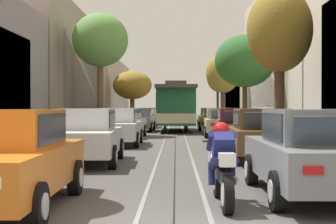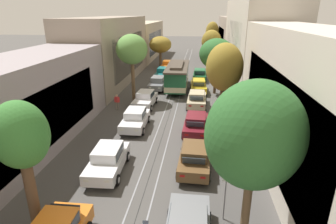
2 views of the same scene
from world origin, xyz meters
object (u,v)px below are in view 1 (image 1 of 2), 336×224
Objects in this scene: street_tree_kerb_right_fourth at (223,74)px; street_tree_kerb_right_far at (218,75)px; parked_car_white_mid_left at (118,127)px; parked_car_beige_fourth_right at (221,122)px; pedestrian_on_left_pavement at (73,122)px; cable_car_trolley at (175,107)px; motorcycle_with_rider at (222,166)px; street_tree_kerb_right_second at (279,32)px; parked_car_orange_far_left at (147,116)px; parked_car_brown_second_right at (260,134)px; parked_car_orange_near_left at (4,159)px; parked_car_green_sixth_right at (210,118)px; parked_car_maroon_mid_right at (237,127)px; parked_car_yellow_fifth_right at (215,120)px; parked_car_white_second_left at (86,136)px; parked_car_teal_sixth_left at (143,118)px; parked_car_grey_fifth_left at (139,119)px; street_tree_kerb_left_second at (100,41)px; parked_car_grey_near_right at (312,153)px; street_tree_kerb_left_mid at (132,85)px; parked_car_white_fourth_left at (125,123)px; street_tree_kerb_right_mid at (245,61)px.

street_tree_kerb_right_fourth is 11.60m from street_tree_kerb_right_far.
parked_car_white_mid_left is 1.00× the size of parked_car_beige_fourth_right.
parked_car_beige_fourth_right is 2.84× the size of pedestrian_on_left_pavement.
motorcycle_with_rider is (0.79, -25.27, -1.01)m from cable_car_trolley.
street_tree_kerb_right_second is 0.94× the size of street_tree_kerb_right_far.
parked_car_orange_far_left and parked_car_brown_second_right have the same top height.
parked_car_orange_near_left is 1.00× the size of parked_car_green_sixth_right.
parked_car_yellow_fifth_right is (0.04, 12.18, 0.00)m from parked_car_maroon_mid_right.
cable_car_trolley is at bearing 82.41° from parked_car_white_second_left.
parked_car_brown_second_right is at bearing -106.22° from street_tree_kerb_right_second.
parked_car_teal_sixth_left reaches higher than motorcycle_with_rider.
street_tree_kerb_right_far is at bearing 78.66° from parked_car_white_mid_left.
parked_car_grey_fifth_left and parked_car_green_sixth_right have the same top height.
parked_car_beige_fourth_right is 0.62× the size of street_tree_kerb_left_second.
parked_car_grey_near_right is 1.00× the size of parked_car_green_sixth_right.
pedestrian_on_left_pavement is (-7.84, 4.82, 0.07)m from parked_car_maroon_mid_right.
parked_car_maroon_mid_right is 1.00× the size of parked_car_beige_fourth_right.
parked_car_white_second_left is 1.00× the size of parked_car_grey_fifth_left.
parked_car_grey_fifth_left is 0.99× the size of parked_car_yellow_fifth_right.
street_tree_kerb_right_far is at bearing 72.47° from pedestrian_on_left_pavement.
parked_car_orange_near_left is 5.30m from parked_car_grey_near_right.
cable_car_trolley is at bearing -109.38° from street_tree_kerb_right_fourth.
street_tree_kerb_left_mid is (-1.71, 9.40, 3.00)m from parked_car_teal_sixth_left.
parked_car_orange_far_left is (0.06, 37.99, 0.00)m from parked_car_orange_near_left.
parked_car_orange_near_left is 1.00× the size of parked_car_beige_fourth_right.
parked_car_brown_second_right reaches higher than pedestrian_on_left_pavement.
street_tree_kerb_right_far is at bearing 86.94° from parked_car_brown_second_right.
parked_car_teal_sixth_left is 19.98m from street_tree_kerb_right_far.
parked_car_grey_near_right is (5.18, -17.62, 0.00)m from parked_car_white_fourth_left.
street_tree_kerb_left_second is (-6.83, 19.58, 4.66)m from parked_car_grey_near_right.
parked_car_orange_far_left is at bearing 118.19° from street_tree_kerb_right_mid.
street_tree_kerb_right_far reaches higher than street_tree_kerb_right_second.
cable_car_trolley is at bearing 48.31° from street_tree_kerb_left_second.
parked_car_grey_near_right and parked_car_yellow_fifth_right have the same top height.
parked_car_beige_fourth_right is at bearing 112.35° from street_tree_kerb_right_second.
parked_car_maroon_mid_right is 25.70m from street_tree_kerb_right_fourth.
pedestrian_on_left_pavement is (-2.83, 4.36, 0.07)m from parked_car_white_mid_left.
parked_car_white_mid_left is 18.49m from parked_car_teal_sixth_left.
street_tree_kerb_right_fourth reaches higher than parked_car_white_mid_left.
parked_car_white_fourth_left is 0.64× the size of street_tree_kerb_right_second.
cable_car_trolley reaches higher than parked_car_grey_near_right.
parked_car_maroon_mid_right is at bearing -49.07° from parked_car_white_fourth_left.
parked_car_white_mid_left is at bearing 112.30° from parked_car_grey_near_right.
parked_car_green_sixth_right reaches higher than motorcycle_with_rider.
street_tree_kerb_right_mid reaches higher than pedestrian_on_left_pavement.
parked_car_orange_near_left is 0.99× the size of parked_car_maroon_mid_right.
motorcycle_with_rider is (3.48, 0.34, -0.15)m from parked_car_orange_near_left.
street_tree_kerb_right_second is (7.21, -17.40, 4.18)m from parked_car_teal_sixth_left.
parked_car_brown_second_right is (5.05, -5.85, 0.00)m from parked_car_white_mid_left.
parked_car_beige_fourth_right is (-0.04, 6.65, 0.00)m from parked_car_maroon_mid_right.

